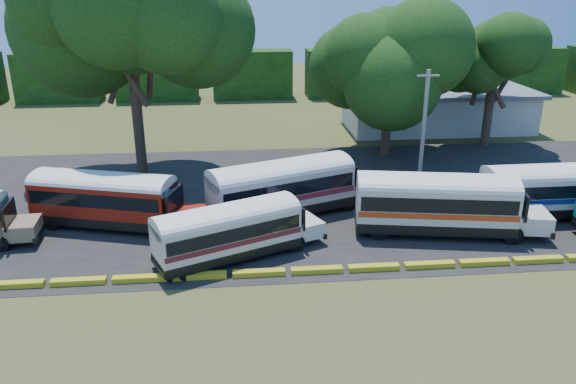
{
  "coord_description": "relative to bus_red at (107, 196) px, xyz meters",
  "views": [
    {
      "loc": [
        -2.48,
        -24.47,
        14.2
      ],
      "look_at": [
        0.49,
        6.0,
        2.65
      ],
      "focal_mm": 35.0,
      "sensor_mm": 36.0,
      "label": 1
    }
  ],
  "objects": [
    {
      "name": "ground",
      "position": [
        10.3,
        -8.06,
        -1.99
      ],
      "size": [
        160.0,
        160.0,
        0.0
      ],
      "primitive_type": "plane",
      "color": "#364A18",
      "rests_on": "ground"
    },
    {
      "name": "asphalt_strip",
      "position": [
        11.3,
        3.94,
        -1.98
      ],
      "size": [
        64.0,
        24.0,
        0.02
      ],
      "primitive_type": "cube",
      "color": "black",
      "rests_on": "ground"
    },
    {
      "name": "curb",
      "position": [
        10.3,
        -7.06,
        -1.84
      ],
      "size": [
        53.7,
        0.45,
        0.3
      ],
      "color": "gold",
      "rests_on": "ground"
    },
    {
      "name": "terminal_building",
      "position": [
        28.3,
        21.94,
        0.05
      ],
      "size": [
        19.0,
        9.0,
        4.0
      ],
      "color": "beige",
      "rests_on": "ground"
    },
    {
      "name": "treeline_backdrop",
      "position": [
        10.3,
        39.94,
        1.01
      ],
      "size": [
        130.0,
        4.0,
        6.0
      ],
      "color": "black",
      "rests_on": "ground"
    },
    {
      "name": "bus_red",
      "position": [
        0.0,
        0.0,
        0.0
      ],
      "size": [
        10.83,
        5.48,
        3.46
      ],
      "rotation": [
        0.0,
        0.0,
        -0.29
      ],
      "color": "black",
      "rests_on": "ground"
    },
    {
      "name": "bus_cream_west",
      "position": [
        7.43,
        -5.0,
        -0.21
      ],
      "size": [
        9.69,
        6.02,
        3.14
      ],
      "rotation": [
        0.0,
        0.0,
        0.42
      ],
      "color": "black",
      "rests_on": "ground"
    },
    {
      "name": "bus_cream_east",
      "position": [
        10.84,
        0.67,
        0.11
      ],
      "size": [
        11.5,
        6.7,
        3.71
      ],
      "rotation": [
        0.0,
        0.0,
        0.37
      ],
      "color": "black",
      "rests_on": "ground"
    },
    {
      "name": "bus_white_red",
      "position": [
        19.65,
        -2.88,
        0.1
      ],
      "size": [
        11.55,
        4.72,
        3.69
      ],
      "rotation": [
        0.0,
        0.0,
        -0.18
      ],
      "color": "black",
      "rests_on": "ground"
    },
    {
      "name": "bus_white_blue",
      "position": [
        27.84,
        -1.13,
        -0.02
      ],
      "size": [
        10.59,
        2.79,
        3.47
      ],
      "rotation": [
        0.0,
        0.0,
        0.01
      ],
      "color": "black",
      "rests_on": "ground"
    },
    {
      "name": "tree_west",
      "position": [
        0.49,
        10.2,
        10.43
      ],
      "size": [
        12.99,
        12.99,
        17.22
      ],
      "color": "#3B261D",
      "rests_on": "ground"
    },
    {
      "name": "tree_center",
      "position": [
        20.79,
        13.48,
        6.45
      ],
      "size": [
        10.59,
        10.59,
        12.35
      ],
      "color": "#3B261D",
      "rests_on": "ground"
    },
    {
      "name": "tree_east",
      "position": [
        30.71,
        15.46,
        6.4
      ],
      "size": [
        7.6,
        7.6,
        11.26
      ],
      "color": "#3B261D",
      "rests_on": "ground"
    },
    {
      "name": "utility_pole",
      "position": [
        21.49,
        6.07,
        2.31
      ],
      "size": [
        1.6,
        0.3,
        8.38
      ],
      "color": "gray",
      "rests_on": "ground"
    }
  ]
}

